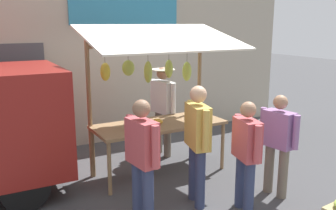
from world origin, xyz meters
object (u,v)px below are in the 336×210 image
market_stall (157,83)px  shopper_in_striped_shirt (142,154)px  vendor_with_sunhat (163,103)px  shopper_in_grey_tee (197,137)px  shopper_with_ponytail (246,150)px  shopper_with_shopping_bag (278,139)px

market_stall → shopper_in_striped_shirt: bearing=55.9°
vendor_with_sunhat → shopper_in_striped_shirt: 2.53m
shopper_in_grey_tee → shopper_with_ponytail: bearing=-124.1°
vendor_with_sunhat → shopper_in_striped_shirt: size_ratio=1.06×
shopper_with_ponytail → vendor_with_sunhat: bearing=12.0°
shopper_in_striped_shirt → shopper_with_shopping_bag: 2.09m
shopper_in_grey_tee → shopper_with_shopping_bag: shopper_in_grey_tee is taller
shopper_in_striped_shirt → shopper_with_ponytail: (-1.34, 0.38, -0.07)m
shopper_with_ponytail → shopper_in_striped_shirt: bearing=87.8°
market_stall → shopper_with_ponytail: size_ratio=1.63×
shopper_with_shopping_bag → shopper_in_grey_tee: bearing=66.4°
vendor_with_sunhat → shopper_with_ponytail: vendor_with_sunhat is taller
vendor_with_sunhat → shopper_with_shopping_bag: bearing=7.6°
vendor_with_sunhat → shopper_with_shopping_bag: 2.42m
shopper_with_ponytail → shopper_with_shopping_bag: (-0.73, -0.16, -0.01)m
vendor_with_sunhat → shopper_in_grey_tee: 2.05m
vendor_with_sunhat → shopper_in_grey_tee: size_ratio=1.01×
vendor_with_sunhat → market_stall: bearing=-42.4°
shopper_in_grey_tee → shopper_with_ponytail: size_ratio=1.11×
market_stall → vendor_with_sunhat: bearing=-124.2°
vendor_with_sunhat → shopper_with_ponytail: bearing=-10.0°
market_stall → vendor_with_sunhat: (-0.49, -0.72, -0.53)m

